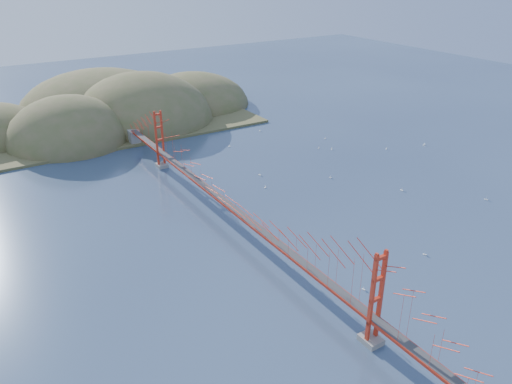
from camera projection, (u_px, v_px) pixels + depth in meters
ground at (235, 229)px, 78.03m from camera, size 320.00×320.00×0.00m
bridge at (234, 188)px, 75.19m from camera, size 2.20×94.40×12.00m
far_headlands at (114, 118)px, 131.70m from camera, size 84.00×58.00×25.00m
sailboat_3 at (265, 187)px, 91.81m from camera, size 0.60×0.60×0.67m
sailboat_1 at (330, 177)px, 95.95m from camera, size 0.53×0.55×0.61m
sailboat_14 at (402, 190)px, 90.70m from camera, size 0.48×0.60×0.71m
sailboat_16 at (260, 175)px, 97.12m from camera, size 0.63×0.63×0.68m
sailboat_17 at (325, 138)px, 116.76m from camera, size 0.53×0.52×0.59m
sailboat_9 at (386, 149)px, 110.36m from camera, size 0.57×0.57×0.61m
sailboat_15 at (260, 131)px, 121.89m from camera, size 0.51×0.59×0.67m
sailboat_4 at (332, 149)px, 110.13m from camera, size 0.58×0.58×0.61m
sailboat_8 at (319, 148)px, 110.78m from camera, size 0.55×0.55×0.62m
sailboat_5 at (486, 199)px, 87.24m from camera, size 0.66×0.66×0.72m
sailboat_12 at (229, 146)px, 111.80m from camera, size 0.62×0.59×0.69m
sailboat_10 at (364, 289)px, 63.61m from camera, size 0.46×0.51×0.58m
sailboat_11 at (424, 145)px, 112.68m from camera, size 0.63×0.63×0.69m
sailboat_6 at (425, 254)px, 71.07m from camera, size 0.56×0.56×0.62m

